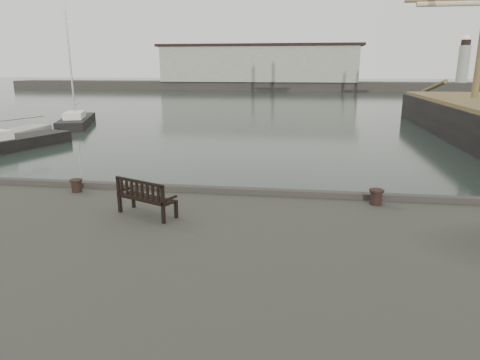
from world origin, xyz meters
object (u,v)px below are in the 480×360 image
object	(u,v)px
bench	(147,204)
bollard_right	(376,197)
bollard_left	(77,186)
yacht_d	(77,123)

from	to	relation	value
bench	bollard_right	size ratio (longest dim) A/B	4.03
bollard_left	bollard_right	size ratio (longest dim) A/B	0.92
bollard_right	bench	bearing A→B (deg)	-163.25
bollard_left	yacht_d	bearing A→B (deg)	119.00
bollard_right	yacht_d	xyz separation A→B (m)	(-23.73, 25.79, -1.55)
bollard_left	yacht_d	world-z (taller)	yacht_d
bollard_left	bench	bearing A→B (deg)	-30.92
bollard_left	yacht_d	distance (m)	29.61
bench	bollard_left	size ratio (longest dim) A/B	4.40
bench	yacht_d	bearing A→B (deg)	146.49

